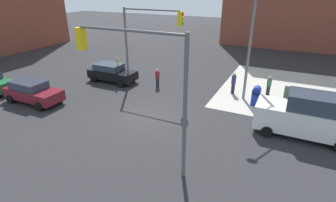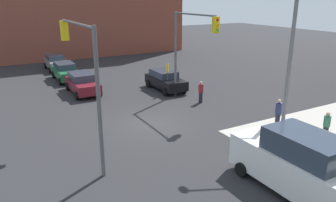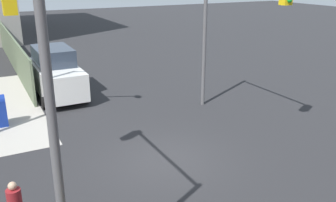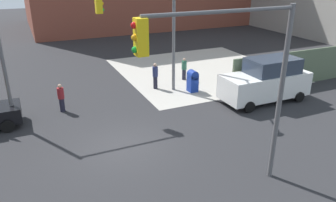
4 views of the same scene
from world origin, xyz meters
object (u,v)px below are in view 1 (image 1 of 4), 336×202
at_px(traffic_signal_se_corner, 140,73).
at_px(mailbox_blue, 256,95).
at_px(sedan_black, 112,73).
at_px(pedestrian_waiting, 233,83).
at_px(van_white_delivery, 308,116).
at_px(hatchback_maroon, 32,92).
at_px(traffic_signal_nw_corner, 147,33).
at_px(pedestrian_walking_north, 157,78).
at_px(pedestrian_crossing, 269,85).
at_px(street_lamp_corner, 248,38).

distance_m(traffic_signal_se_corner, mailbox_blue, 10.94).
bearing_deg(sedan_black, pedestrian_waiting, 10.11).
bearing_deg(van_white_delivery, hatchback_maroon, -169.05).
height_order(traffic_signal_nw_corner, hatchback_maroon, traffic_signal_nw_corner).
xyz_separation_m(traffic_signal_se_corner, pedestrian_walking_north, (-4.40, 9.70, -3.80)).
relative_size(van_white_delivery, pedestrian_walking_north, 3.33).
relative_size(sedan_black, van_white_delivery, 0.81).
distance_m(traffic_signal_se_corner, van_white_delivery, 10.04).
distance_m(traffic_signal_se_corner, pedestrian_waiting, 11.75).
distance_m(hatchback_maroon, van_white_delivery, 18.60).
bearing_deg(traffic_signal_se_corner, pedestrian_crossing, 69.70).
bearing_deg(pedestrian_crossing, street_lamp_corner, 16.07).
xyz_separation_m(traffic_signal_nw_corner, pedestrian_crossing, (9.33, 2.90, -3.79)).
height_order(mailbox_blue, pedestrian_waiting, pedestrian_waiting).
distance_m(traffic_signal_nw_corner, pedestrian_waiting, 7.94).
distance_m(traffic_signal_se_corner, hatchback_maroon, 12.15).
relative_size(mailbox_blue, hatchback_maroon, 0.32).
height_order(van_white_delivery, pedestrian_waiting, van_white_delivery).
xyz_separation_m(traffic_signal_nw_corner, sedan_black, (-3.85, 0.11, -3.77)).
xyz_separation_m(mailbox_blue, van_white_delivery, (3.26, -3.20, 0.52)).
relative_size(pedestrian_crossing, pedestrian_walking_north, 0.99).
relative_size(traffic_signal_se_corner, van_white_delivery, 1.20).
bearing_deg(mailbox_blue, pedestrian_walking_north, 178.60).
bearing_deg(sedan_black, mailbox_blue, 1.75).
height_order(traffic_signal_se_corner, van_white_delivery, traffic_signal_se_corner).
relative_size(sedan_black, pedestrian_crossing, 2.74).
bearing_deg(pedestrian_crossing, pedestrian_walking_north, -17.78).
bearing_deg(sedan_black, pedestrian_walking_north, 7.61).
distance_m(van_white_delivery, pedestrian_crossing, 6.21).
xyz_separation_m(traffic_signal_se_corner, hatchback_maroon, (-11.20, 2.77, -3.79)).
distance_m(van_white_delivery, pedestrian_walking_north, 11.96).
bearing_deg(sedan_black, traffic_signal_nw_corner, -1.71).
bearing_deg(pedestrian_waiting, mailbox_blue, -56.72).
bearing_deg(street_lamp_corner, pedestrian_crossing, 47.88).
bearing_deg(sedan_black, hatchback_maroon, -110.92).
bearing_deg(van_white_delivery, pedestrian_crossing, 115.37).
bearing_deg(pedestrian_crossing, traffic_signal_nw_corner, -14.54).
distance_m(sedan_black, pedestrian_walking_north, 4.42).
bearing_deg(pedestrian_waiting, pedestrian_crossing, -0.75).
xyz_separation_m(mailbox_blue, pedestrian_walking_north, (-8.20, 0.20, 0.07)).
relative_size(mailbox_blue, pedestrian_waiting, 0.82).
distance_m(mailbox_blue, pedestrian_walking_north, 8.20).
height_order(traffic_signal_se_corner, pedestrian_waiting, traffic_signal_se_corner).
relative_size(hatchback_maroon, pedestrian_waiting, 2.56).
bearing_deg(traffic_signal_nw_corner, van_white_delivery, -12.70).
bearing_deg(traffic_signal_se_corner, mailbox_blue, 68.19).
height_order(van_white_delivery, pedestrian_crossing, van_white_delivery).
distance_m(street_lamp_corner, pedestrian_waiting, 4.02).
bearing_deg(hatchback_maroon, mailbox_blue, 24.16).
height_order(mailbox_blue, pedestrian_crossing, pedestrian_crossing).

